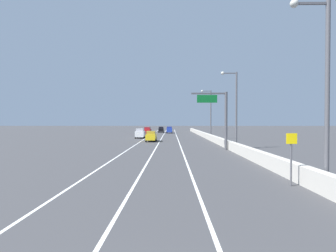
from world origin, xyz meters
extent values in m
plane|color=#38383A|center=(0.00, 64.00, 0.00)|extent=(320.00, 320.00, 0.00)
cube|color=silver|center=(-5.50, 55.00, 0.00)|extent=(0.16, 130.00, 0.00)
cube|color=silver|center=(-2.00, 55.00, 0.00)|extent=(0.16, 130.00, 0.00)
cube|color=silver|center=(1.50, 55.00, 0.00)|extent=(0.16, 130.00, 0.00)
cube|color=#B2ADA3|center=(7.83, 40.00, 0.55)|extent=(0.60, 120.00, 1.10)
cylinder|color=#47474C|center=(7.23, 31.50, 3.75)|extent=(0.36, 0.36, 7.50)
cube|color=#47474C|center=(4.98, 31.50, 7.30)|extent=(4.50, 0.20, 0.20)
cube|color=#0C5923|center=(4.75, 31.38, 6.60)|extent=(2.60, 0.10, 1.00)
cylinder|color=#4C4C51|center=(6.93, 12.24, 1.20)|extent=(0.10, 0.10, 2.40)
cube|color=yellow|center=(6.93, 12.20, 2.70)|extent=(0.60, 0.04, 0.60)
cylinder|color=#4C4C51|center=(8.48, 11.47, 5.05)|extent=(0.24, 0.24, 10.10)
cube|color=#4C4C51|center=(7.58, 11.47, 9.95)|extent=(1.80, 0.12, 0.12)
sphere|color=beige|center=(6.68, 11.47, 9.95)|extent=(0.44, 0.44, 0.44)
cylinder|color=#4C4C51|center=(8.61, 31.69, 5.05)|extent=(0.24, 0.24, 10.10)
cube|color=#4C4C51|center=(7.71, 31.69, 9.95)|extent=(1.80, 0.12, 0.12)
sphere|color=beige|center=(6.81, 31.69, 9.95)|extent=(0.44, 0.44, 0.44)
cylinder|color=#4C4C51|center=(8.31, 51.92, 5.05)|extent=(0.24, 0.24, 10.10)
cube|color=#4C4C51|center=(7.41, 51.92, 9.95)|extent=(1.80, 0.12, 0.12)
sphere|color=beige|center=(6.51, 51.92, 9.95)|extent=(0.44, 0.44, 0.44)
cube|color=white|center=(-6.69, 55.25, 0.94)|extent=(1.91, 4.08, 1.21)
cube|color=#96969E|center=(-6.69, 54.84, 1.85)|extent=(1.68, 1.84, 0.60)
cylinder|color=black|center=(-7.57, 56.83, 0.34)|extent=(0.22, 0.68, 0.68)
cylinder|color=black|center=(-5.83, 56.83, 0.34)|extent=(0.22, 0.68, 0.68)
cylinder|color=black|center=(-7.55, 53.66, 0.34)|extent=(0.22, 0.68, 0.68)
cylinder|color=black|center=(-5.82, 53.67, 0.34)|extent=(0.22, 0.68, 0.68)
cube|color=#1E389E|center=(-0.44, 80.86, 0.93)|extent=(1.81, 4.74, 1.17)
cube|color=navy|center=(-0.44, 80.39, 1.81)|extent=(1.56, 2.15, 0.60)
cylinder|color=black|center=(-1.19, 82.78, 0.34)|extent=(0.23, 0.68, 0.68)
cylinder|color=black|center=(0.38, 82.75, 0.34)|extent=(0.23, 0.68, 0.68)
cylinder|color=black|center=(-1.26, 78.96, 0.34)|extent=(0.23, 0.68, 0.68)
cylinder|color=black|center=(0.32, 78.94, 0.34)|extent=(0.23, 0.68, 0.68)
cube|color=gold|center=(-3.53, 45.65, 0.83)|extent=(1.80, 4.39, 0.99)
cube|color=olive|center=(-3.54, 45.21, 1.63)|extent=(1.55, 1.99, 0.60)
cylinder|color=black|center=(-4.29, 47.39, 0.34)|extent=(0.23, 0.68, 0.68)
cylinder|color=black|center=(-2.72, 47.37, 0.34)|extent=(0.23, 0.68, 0.68)
cylinder|color=black|center=(-4.35, 43.93, 0.34)|extent=(0.23, 0.68, 0.68)
cylinder|color=black|center=(-2.78, 43.90, 0.34)|extent=(0.23, 0.68, 0.68)
cube|color=red|center=(-6.53, 71.11, 0.93)|extent=(1.87, 4.45, 1.18)
cube|color=maroon|center=(-6.54, 70.66, 1.82)|extent=(1.60, 2.02, 0.60)
cylinder|color=black|center=(-7.29, 72.88, 0.34)|extent=(0.24, 0.69, 0.68)
cylinder|color=black|center=(-5.69, 72.84, 0.34)|extent=(0.24, 0.69, 0.68)
cylinder|color=black|center=(-7.38, 69.37, 0.34)|extent=(0.24, 0.69, 0.68)
cylinder|color=black|center=(-5.77, 69.33, 0.34)|extent=(0.24, 0.69, 0.68)
cube|color=black|center=(-3.25, 84.97, 0.86)|extent=(1.75, 4.26, 1.04)
cube|color=black|center=(-3.24, 84.55, 1.68)|extent=(1.52, 1.93, 0.60)
cylinder|color=black|center=(-4.04, 86.63, 0.34)|extent=(0.23, 0.68, 0.68)
cylinder|color=black|center=(-2.50, 86.65, 0.34)|extent=(0.23, 0.68, 0.68)
cylinder|color=black|center=(-4.00, 83.29, 0.34)|extent=(0.23, 0.68, 0.68)
cylinder|color=black|center=(-2.46, 83.31, 0.34)|extent=(0.23, 0.68, 0.68)
camera|label=1|loc=(0.13, -2.75, 3.66)|focal=28.22mm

